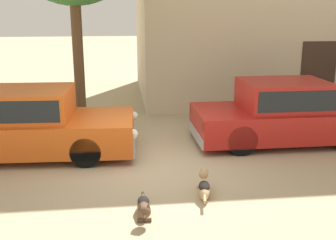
{
  "coord_description": "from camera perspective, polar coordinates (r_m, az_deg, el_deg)",
  "views": [
    {
      "loc": [
        -0.5,
        -7.61,
        3.04
      ],
      "look_at": [
        0.41,
        0.2,
        0.9
      ],
      "focal_mm": 43.9,
      "sensor_mm": 36.0,
      "label": 1
    }
  ],
  "objects": [
    {
      "name": "parked_sedan_nearest",
      "position": [
        9.2,
        -19.63,
        -0.37
      ],
      "size": [
        4.87,
        2.02,
        1.43
      ],
      "rotation": [
        0.0,
        0.0,
        -0.04
      ],
      "color": "#D15619",
      "rests_on": "ground_plane"
    },
    {
      "name": "stray_dog_spotted",
      "position": [
        6.35,
        -3.4,
        -11.93
      ],
      "size": [
        0.22,
        1.0,
        0.35
      ],
      "rotation": [
        0.0,
        0.0,
        4.69
      ],
      "color": "brown",
      "rests_on": "ground_plane"
    },
    {
      "name": "ground_plane",
      "position": [
        8.21,
        -2.69,
        -6.53
      ],
      "size": [
        80.0,
        80.0,
        0.0
      ],
      "primitive_type": "plane",
      "color": "tan"
    },
    {
      "name": "stray_dog_tan",
      "position": [
        7.0,
        5.02,
        -9.2
      ],
      "size": [
        0.32,
        1.06,
        0.35
      ],
      "rotation": [
        0.0,
        0.0,
        1.4
      ],
      "color": "tan",
      "rests_on": "ground_plane"
    },
    {
      "name": "parked_sedan_second",
      "position": [
        9.93,
        15.82,
        1.07
      ],
      "size": [
        4.34,
        1.82,
        1.45
      ],
      "rotation": [
        0.0,
        0.0,
        0.01
      ],
      "color": "#AD1E19",
      "rests_on": "ground_plane"
    }
  ]
}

